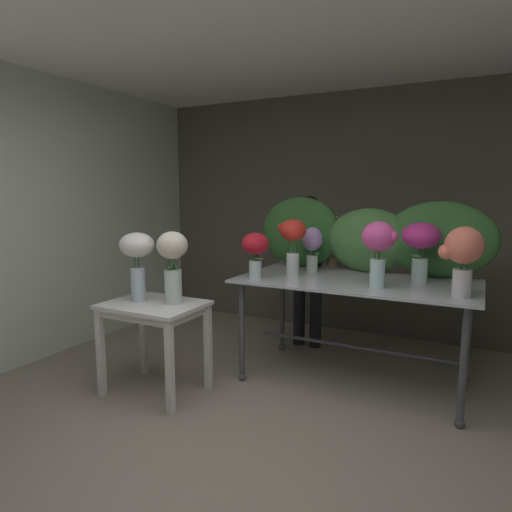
% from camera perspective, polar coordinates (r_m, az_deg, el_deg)
% --- Properties ---
extents(ground_plane, '(7.24, 7.24, 0.00)m').
position_cam_1_polar(ground_plane, '(3.89, 6.97, -15.87)').
color(ground_plane, gray).
extents(wall_back, '(5.10, 0.12, 2.67)m').
position_cam_1_polar(wall_back, '(5.14, 13.64, 5.21)').
color(wall_back, '#5B564C').
rests_on(wall_back, ground).
extents(wall_left, '(0.12, 3.41, 2.67)m').
position_cam_1_polar(wall_left, '(5.04, -21.19, 4.84)').
color(wall_left, silver).
rests_on(wall_left, ground).
extents(ceiling_slab, '(5.22, 3.41, 0.12)m').
position_cam_1_polar(ceiling_slab, '(3.74, 7.77, 26.07)').
color(ceiling_slab, silver).
rests_on(ceiling_slab, wall_back).
extents(display_table_glass, '(1.88, 1.03, 0.88)m').
position_cam_1_polar(display_table_glass, '(3.77, 12.62, -4.80)').
color(display_table_glass, silver).
rests_on(display_table_glass, ground).
extents(side_table_white, '(0.75, 0.57, 0.73)m').
position_cam_1_polar(side_table_white, '(3.60, -12.87, -7.41)').
color(side_table_white, white).
rests_on(side_table_white, ground).
extents(florist, '(0.60, 0.24, 1.54)m').
position_cam_1_polar(florist, '(4.55, 6.66, 0.14)').
color(florist, '#232328').
rests_on(florist, ground).
extents(foliage_backdrop, '(2.07, 0.31, 0.66)m').
position_cam_1_polar(foliage_backdrop, '(4.06, 15.30, 2.26)').
color(foliage_backdrop, '#2D6028').
rests_on(foliage_backdrop, display_table_glass).
extents(vase_magenta_carnations, '(0.30, 0.29, 0.48)m').
position_cam_1_polar(vase_magenta_carnations, '(3.70, 20.34, 1.68)').
color(vase_magenta_carnations, silver).
rests_on(vase_magenta_carnations, display_table_glass).
extents(vase_crimson_dahlias, '(0.23, 0.23, 0.38)m').
position_cam_1_polar(vase_crimson_dahlias, '(3.66, -0.10, 0.88)').
color(vase_crimson_dahlias, silver).
rests_on(vase_crimson_dahlias, display_table_glass).
extents(vase_coral_hydrangea, '(0.29, 0.25, 0.48)m').
position_cam_1_polar(vase_coral_hydrangea, '(3.31, 24.88, 0.29)').
color(vase_coral_hydrangea, silver).
rests_on(vase_coral_hydrangea, display_table_glass).
extents(vase_fuchsia_freesia, '(0.27, 0.25, 0.50)m').
position_cam_1_polar(vase_fuchsia_freesia, '(3.41, 15.42, 1.40)').
color(vase_fuchsia_freesia, silver).
rests_on(vase_fuchsia_freesia, display_table_glass).
extents(vase_scarlet_roses, '(0.25, 0.23, 0.48)m').
position_cam_1_polar(vase_scarlet_roses, '(3.80, 4.71, 2.16)').
color(vase_scarlet_roses, silver).
rests_on(vase_scarlet_roses, display_table_glass).
extents(vase_lilac_ranunculus, '(0.18, 0.18, 0.40)m').
position_cam_1_polar(vase_lilac_ranunculus, '(4.02, 7.23, 1.34)').
color(vase_lilac_ranunculus, silver).
rests_on(vase_lilac_ranunculus, display_table_glass).
extents(vase_white_roses_tall, '(0.27, 0.27, 0.54)m').
position_cam_1_polar(vase_white_roses_tall, '(3.60, -14.90, 0.09)').
color(vase_white_roses_tall, silver).
rests_on(vase_white_roses_tall, side_table_white).
extents(vase_cream_lisianthus_tall, '(0.24, 0.24, 0.56)m').
position_cam_1_polar(vase_cream_lisianthus_tall, '(3.46, -10.66, -0.49)').
color(vase_cream_lisianthus_tall, silver).
rests_on(vase_cream_lisianthus_tall, side_table_white).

